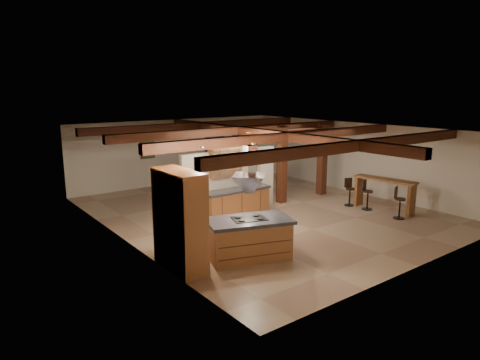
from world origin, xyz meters
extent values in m
plane|color=tan|center=(0.00, 0.00, 0.00)|extent=(12.00, 12.00, 0.00)
plane|color=silver|center=(0.00, 6.00, 1.45)|extent=(10.00, 0.00, 10.00)
plane|color=silver|center=(0.00, -6.00, 1.45)|extent=(10.00, 0.00, 10.00)
plane|color=silver|center=(-5.00, 0.00, 1.45)|extent=(0.00, 12.00, 12.00)
plane|color=silver|center=(5.00, 0.00, 1.45)|extent=(0.00, 12.00, 12.00)
plane|color=#341710|center=(0.00, 0.00, 2.90)|extent=(12.00, 12.00, 0.00)
cube|color=#3E150F|center=(0.00, -4.00, 2.76)|extent=(10.00, 0.25, 0.28)
cube|color=#3E150F|center=(0.00, -1.30, 2.76)|extent=(10.00, 0.25, 0.28)
cube|color=#3E150F|center=(0.00, 1.30, 2.76)|extent=(10.00, 0.25, 0.28)
cube|color=#3E150F|center=(0.00, 4.00, 2.76)|extent=(10.00, 0.25, 0.28)
cube|color=#3E150F|center=(0.00, 0.00, 2.76)|extent=(0.28, 12.00, 0.28)
cube|color=#3E150F|center=(1.40, 0.50, 1.45)|extent=(0.30, 0.30, 2.90)
cube|color=#3E150F|center=(3.60, 0.50, 1.45)|extent=(0.30, 0.30, 2.90)
cube|color=#3E150F|center=(2.50, 0.50, 2.60)|extent=(2.50, 0.28, 0.28)
cube|color=silver|center=(-1.00, 0.50, 1.10)|extent=(3.80, 0.18, 2.20)
cube|color=brown|center=(-4.67, -2.60, 1.20)|extent=(0.64, 1.60, 2.40)
cube|color=silver|center=(-4.37, -2.60, 1.15)|extent=(0.06, 0.62, 0.95)
cube|color=black|center=(-4.33, -2.60, 1.35)|extent=(0.01, 0.50, 0.28)
cube|color=brown|center=(-1.00, 0.11, 0.43)|extent=(2.40, 0.60, 0.86)
cube|color=black|center=(-1.00, 0.11, 0.90)|extent=(2.50, 0.66, 0.08)
cube|color=brown|center=(-1.00, 0.32, 1.85)|extent=(1.80, 0.34, 0.95)
cube|color=silver|center=(-1.00, 0.14, 1.85)|extent=(1.74, 0.02, 0.90)
pyramid|color=silver|center=(-2.98, -3.10, 1.73)|extent=(1.10, 1.10, 0.45)
cube|color=silver|center=(-2.98, -3.10, 2.54)|extent=(0.26, 0.22, 0.73)
cube|color=#3E150F|center=(2.00, 5.94, 1.50)|extent=(1.10, 0.05, 1.70)
cube|color=black|center=(2.00, 5.91, 1.50)|extent=(0.95, 0.02, 1.55)
cube|color=#3E150F|center=(3.60, 5.94, 1.50)|extent=(1.10, 0.05, 1.70)
cube|color=black|center=(3.60, 5.91, 1.50)|extent=(0.95, 0.02, 1.55)
cube|color=#3E150F|center=(-1.50, 5.94, 1.70)|extent=(0.65, 0.04, 0.85)
cube|color=#214F28|center=(-1.50, 5.92, 1.70)|extent=(0.55, 0.01, 0.75)
cylinder|color=silver|center=(-2.60, -2.80, 2.87)|extent=(0.16, 0.16, 0.03)
cylinder|color=silver|center=(-1.00, -0.50, 2.87)|extent=(0.16, 0.16, 0.03)
cylinder|color=silver|center=(-4.00, -2.50, 2.87)|extent=(0.16, 0.16, 0.03)
cube|color=brown|center=(-2.98, -3.10, 0.48)|extent=(2.21, 1.58, 0.95)
cube|color=black|center=(-2.98, -3.10, 1.00)|extent=(2.38, 1.74, 0.09)
cube|color=black|center=(-2.98, -3.10, 1.05)|extent=(0.96, 0.79, 0.02)
imported|color=#411F10|center=(-0.27, 2.48, 0.34)|extent=(2.07, 1.35, 0.68)
imported|color=black|center=(2.14, 5.50, 0.27)|extent=(1.98, 1.42, 0.54)
imported|color=silver|center=(-0.30, 0.11, 1.05)|extent=(0.45, 0.35, 0.22)
cube|color=brown|center=(3.57, -2.49, 1.12)|extent=(0.86, 2.25, 0.07)
cube|color=brown|center=(3.71, -3.47, 0.55)|extent=(0.50, 0.18, 1.10)
cube|color=brown|center=(3.43, -1.52, 0.55)|extent=(0.50, 0.18, 1.10)
cube|color=#3E150F|center=(3.82, 5.28, 0.28)|extent=(0.57, 0.57, 0.55)
cylinder|color=black|center=(3.82, 5.28, 0.64)|extent=(0.07, 0.07, 0.18)
cone|color=#FDD597|center=(3.82, 5.28, 0.81)|extent=(0.31, 0.31, 0.20)
cylinder|color=black|center=(3.12, -3.42, 0.67)|extent=(0.33, 0.33, 0.06)
cube|color=black|center=(3.07, -3.27, 0.88)|extent=(0.31, 0.15, 0.37)
cylinder|color=black|center=(3.12, -3.42, 0.33)|extent=(0.06, 0.06, 0.65)
cylinder|color=black|center=(3.12, -3.42, 0.02)|extent=(0.37, 0.37, 0.03)
cylinder|color=black|center=(3.18, -2.10, 0.67)|extent=(0.33, 0.33, 0.07)
cube|color=black|center=(3.14, -1.94, 0.88)|extent=(0.32, 0.11, 0.37)
cylinder|color=black|center=(3.18, -2.10, 0.33)|extent=(0.06, 0.06, 0.65)
cylinder|color=black|center=(3.18, -2.10, 0.02)|extent=(0.37, 0.37, 0.03)
cylinder|color=black|center=(3.10, -1.37, 0.64)|extent=(0.32, 0.32, 0.06)
cube|color=black|center=(3.15, -1.23, 0.84)|extent=(0.30, 0.14, 0.36)
cylinder|color=black|center=(3.10, -1.37, 0.32)|extent=(0.05, 0.05, 0.62)
cylinder|color=black|center=(3.10, -1.37, 0.02)|extent=(0.36, 0.36, 0.03)
cube|color=#3E150F|center=(-1.09, 2.00, 0.43)|extent=(0.49, 0.49, 0.06)
cube|color=#3E150F|center=(-1.04, 2.20, 0.78)|extent=(0.40, 0.15, 0.72)
cylinder|color=#3E150F|center=(-1.29, 1.89, 0.20)|extent=(0.05, 0.05, 0.40)
cylinder|color=#3E150F|center=(-0.98, 1.80, 0.20)|extent=(0.05, 0.05, 0.40)
cylinder|color=#3E150F|center=(-1.21, 2.20, 0.20)|extent=(0.05, 0.05, 0.40)
cylinder|color=#3E150F|center=(-0.89, 2.12, 0.20)|extent=(0.05, 0.05, 0.40)
cube|color=#3E150F|center=(-0.75, 3.30, 0.43)|extent=(0.49, 0.49, 0.06)
cube|color=#3E150F|center=(-0.80, 3.10, 0.78)|extent=(0.40, 0.15, 0.72)
cylinder|color=#3E150F|center=(-0.55, 3.41, 0.20)|extent=(0.05, 0.05, 0.40)
cylinder|color=#3E150F|center=(-0.86, 3.50, 0.20)|extent=(0.05, 0.05, 0.40)
cylinder|color=#3E150F|center=(-0.63, 3.10, 0.20)|extent=(0.05, 0.05, 0.40)
cylinder|color=#3E150F|center=(-0.94, 3.18, 0.20)|extent=(0.05, 0.05, 0.40)
cube|color=#3E150F|center=(0.20, 1.66, 0.43)|extent=(0.49, 0.49, 0.06)
cube|color=#3E150F|center=(0.25, 1.85, 0.78)|extent=(0.40, 0.15, 0.72)
cylinder|color=#3E150F|center=(0.00, 1.54, 0.20)|extent=(0.05, 0.05, 0.40)
cylinder|color=#3E150F|center=(0.32, 1.46, 0.20)|extent=(0.05, 0.05, 0.40)
cylinder|color=#3E150F|center=(0.09, 1.86, 0.20)|extent=(0.05, 0.05, 0.40)
cylinder|color=#3E150F|center=(0.40, 1.77, 0.20)|extent=(0.05, 0.05, 0.40)
cube|color=#3E150F|center=(0.55, 2.95, 0.43)|extent=(0.49, 0.49, 0.06)
cube|color=#3E150F|center=(0.50, 2.76, 0.78)|extent=(0.40, 0.15, 0.72)
cylinder|color=#3E150F|center=(0.75, 3.07, 0.20)|extent=(0.05, 0.05, 0.40)
cylinder|color=#3E150F|center=(0.43, 3.15, 0.20)|extent=(0.05, 0.05, 0.40)
cylinder|color=#3E150F|center=(0.66, 2.75, 0.20)|extent=(0.05, 0.05, 0.40)
cylinder|color=#3E150F|center=(0.35, 2.84, 0.20)|extent=(0.05, 0.05, 0.40)
camera|label=1|loc=(-9.32, -11.18, 4.23)|focal=32.00mm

